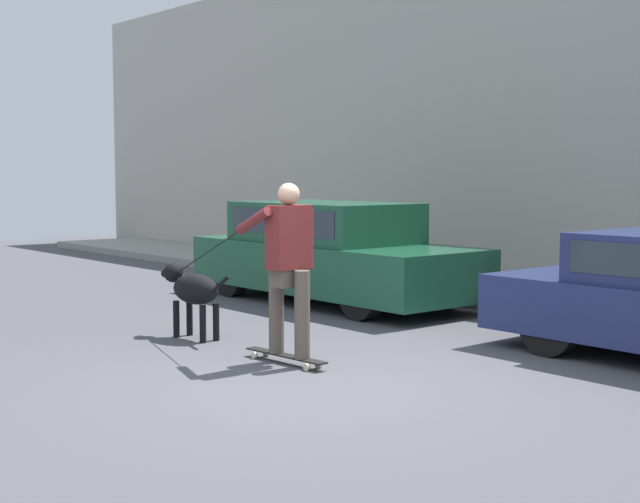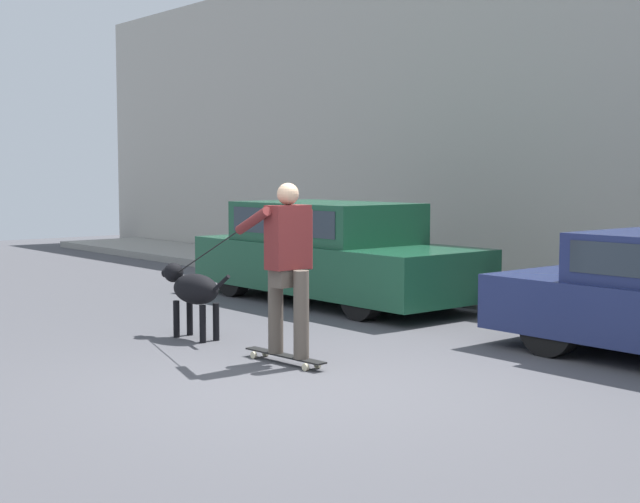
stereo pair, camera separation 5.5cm
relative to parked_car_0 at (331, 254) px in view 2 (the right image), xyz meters
The scene contains 4 objects.
ground_plane 5.04m from the parked_car_0, 42.86° to the right, with size 36.00×36.00×0.00m, color #47474C.
parked_car_0 is the anchor object (origin of this frame).
dog 3.18m from the parked_car_0, 69.02° to the right, with size 1.12×0.40×0.81m.
skateboarder 4.13m from the parked_car_0, 46.44° to the right, with size 2.53×0.60×1.71m.
Camera 2 is at (5.73, -4.68, 1.80)m, focal length 50.00 mm.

